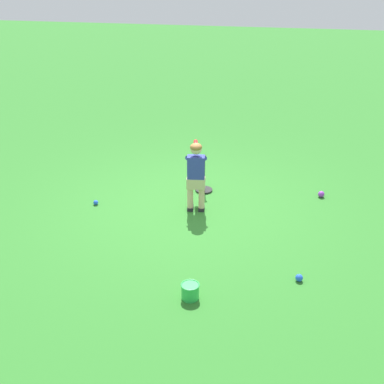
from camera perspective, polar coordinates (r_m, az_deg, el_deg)
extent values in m
plane|color=#2D7528|center=(7.73, -0.71, -1.60)|extent=(40.00, 40.00, 0.00)
cube|color=#232328|center=(7.62, -0.19, -1.83)|extent=(0.11, 0.16, 0.05)
cylinder|color=#DBB28E|center=(7.51, -0.21, -0.65)|extent=(0.09, 0.09, 0.34)
cube|color=#232328|center=(7.61, 1.09, -1.87)|extent=(0.11, 0.16, 0.05)
cylinder|color=#DBB28E|center=(7.51, 1.09, -0.69)|extent=(0.09, 0.09, 0.34)
cube|color=#C6B284|center=(7.40, 0.45, 1.06)|extent=(0.29, 0.18, 0.16)
cube|color=#2D3893|center=(7.30, 0.45, 2.84)|extent=(0.27, 0.18, 0.34)
sphere|color=#DBB28E|center=(7.19, 0.46, 4.93)|extent=(0.17, 0.17, 0.17)
ellipsoid|color=olive|center=(7.17, 0.46, 5.13)|extent=(0.19, 0.19, 0.11)
sphere|color=red|center=(7.39, 0.52, 3.91)|extent=(0.04, 0.04, 0.04)
cylinder|color=black|center=(7.47, 0.50, 4.26)|extent=(0.06, 0.14, 0.05)
cylinder|color=red|center=(7.68, 0.45, 5.14)|extent=(0.14, 0.35, 0.11)
sphere|color=red|center=(7.83, 0.41, 5.74)|extent=(0.07, 0.07, 0.07)
cylinder|color=#2D3893|center=(7.36, 0.24, 3.91)|extent=(0.23, 0.28, 0.14)
cylinder|color=#2D3893|center=(7.36, 0.77, 3.89)|extent=(0.28, 0.24, 0.14)
sphere|color=purple|center=(8.24, 14.45, -0.24)|extent=(0.10, 0.10, 0.10)
sphere|color=blue|center=(6.18, 12.05, -9.50)|extent=(0.09, 0.09, 0.09)
sphere|color=blue|center=(7.89, -10.86, -1.17)|extent=(0.08, 0.08, 0.08)
cylinder|color=black|center=(8.21, 1.35, 0.23)|extent=(0.28, 0.28, 0.03)
cylinder|color=black|center=(8.09, 1.37, 2.08)|extent=(0.03, 0.03, 0.55)
cone|color=black|center=(7.97, 1.39, 4.02)|extent=(0.07, 0.07, 0.04)
cylinder|color=green|center=(5.76, -0.21, -11.22)|extent=(0.20, 0.20, 0.18)
torus|color=green|center=(5.71, -0.21, -10.50)|extent=(0.22, 0.22, 0.02)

